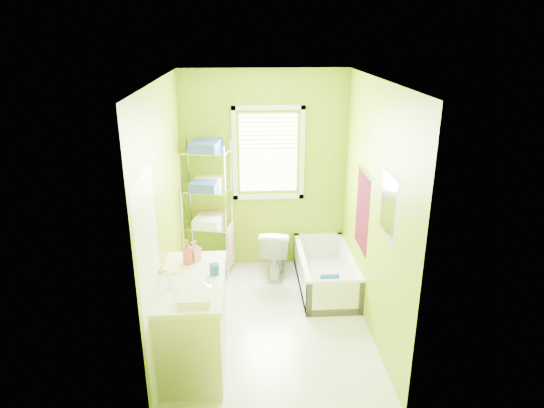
{
  "coord_description": "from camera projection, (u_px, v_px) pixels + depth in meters",
  "views": [
    {
      "loc": [
        -0.24,
        -4.58,
        3.04
      ],
      "look_at": [
        0.03,
        0.25,
        1.29
      ],
      "focal_mm": 32.0,
      "sensor_mm": 36.0,
      "label": 1
    }
  ],
  "objects": [
    {
      "name": "window",
      "position": [
        268.0,
        148.0,
        6.14
      ],
      "size": [
        0.92,
        0.05,
        1.22
      ],
      "color": "white",
      "rests_on": "ground"
    },
    {
      "name": "right_wall_decor",
      "position": [
        372.0,
        208.0,
        4.94
      ],
      "size": [
        0.04,
        1.48,
        1.17
      ],
      "color": "#440713",
      "rests_on": "ground"
    },
    {
      "name": "wire_shelf_unit",
      "position": [
        209.0,
        194.0,
        6.1
      ],
      "size": [
        0.65,
        0.53,
        1.76
      ],
      "color": "silver",
      "rests_on": "ground"
    },
    {
      "name": "bathtub",
      "position": [
        326.0,
        277.0,
        6.01
      ],
      "size": [
        0.65,
        1.4,
        0.45
      ],
      "color": "white",
      "rests_on": "ground"
    },
    {
      "name": "room_envelope",
      "position": [
        271.0,
        188.0,
        4.82
      ],
      "size": [
        2.14,
        2.94,
        2.62
      ],
      "color": "#779807",
      "rests_on": "ground"
    },
    {
      "name": "toilet",
      "position": [
        275.0,
        251.0,
        6.27
      ],
      "size": [
        0.46,
        0.7,
        0.67
      ],
      "primitive_type": "imported",
      "rotation": [
        0.0,
        0.0,
        3.01
      ],
      "color": "white",
      "rests_on": "ground"
    },
    {
      "name": "ground",
      "position": [
        271.0,
        321.0,
        5.35
      ],
      "size": [
        2.9,
        2.9,
        0.0
      ],
      "primitive_type": "plane",
      "color": "silver",
      "rests_on": "ground"
    },
    {
      "name": "door",
      "position": [
        152.0,
        290.0,
        4.02
      ],
      "size": [
        0.09,
        0.8,
        2.0
      ],
      "color": "white",
      "rests_on": "ground"
    },
    {
      "name": "vanity",
      "position": [
        194.0,
        318.0,
        4.57
      ],
      "size": [
        0.6,
        1.18,
        1.14
      ],
      "color": "silver",
      "rests_on": "ground"
    }
  ]
}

